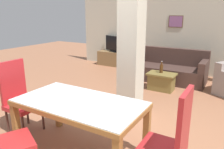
# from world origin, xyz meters

# --- Properties ---
(back_wall) EXTENTS (7.20, 0.09, 2.70)m
(back_wall) POSITION_xyz_m (-0.00, 4.96, 1.35)
(back_wall) COLOR beige
(back_wall) RESTS_ON ground_plane
(divider_pillar) EXTENTS (0.38, 0.40, 2.70)m
(divider_pillar) POSITION_xyz_m (-0.00, 1.52, 1.35)
(divider_pillar) COLOR beige
(divider_pillar) RESTS_ON ground_plane
(dining_table) EXTENTS (1.67, 0.89, 0.77)m
(dining_table) POSITION_xyz_m (0.00, 0.00, 0.61)
(dining_table) COLOR #9D6933
(dining_table) RESTS_ON ground_plane
(dining_chair_head_right) EXTENTS (0.46, 0.46, 1.15)m
(dining_chair_head_right) POSITION_xyz_m (1.21, 0.00, 0.60)
(dining_chair_head_right) COLOR #B02428
(dining_chair_head_right) RESTS_ON ground_plane
(dining_chair_head_left) EXTENTS (0.46, 0.46, 1.15)m
(dining_chair_head_left) POSITION_xyz_m (-1.22, 0.00, 0.60)
(dining_chair_head_left) COLOR #B32227
(dining_chair_head_left) RESTS_ON ground_plane
(dining_chair_near_left) EXTENTS (0.62, 0.62, 1.15)m
(dining_chair_near_left) POSITION_xyz_m (-0.42, -0.85, 0.60)
(dining_chair_near_left) COLOR #AB2323
(dining_chair_near_left) RESTS_ON ground_plane
(sofa) EXTENTS (1.99, 0.89, 0.89)m
(sofa) POSITION_xyz_m (0.05, 3.92, 0.30)
(sofa) COLOR #432E29
(sofa) RESTS_ON ground_plane
(coffee_table) EXTENTS (0.68, 0.45, 0.43)m
(coffee_table) POSITION_xyz_m (0.13, 3.04, 0.22)
(coffee_table) COLOR olive
(coffee_table) RESTS_ON ground_plane
(bottle) EXTENTS (0.08, 0.08, 0.29)m
(bottle) POSITION_xyz_m (0.09, 3.09, 0.54)
(bottle) COLOR #4C2D14
(bottle) RESTS_ON coffee_table
(tv_stand) EXTENTS (1.21, 0.40, 0.51)m
(tv_stand) POSITION_xyz_m (-2.18, 4.68, 0.26)
(tv_stand) COLOR olive
(tv_stand) RESTS_ON ground_plane
(tv_screen) EXTENTS (0.90, 0.42, 0.55)m
(tv_screen) POSITION_xyz_m (-2.18, 4.68, 0.78)
(tv_screen) COLOR black
(tv_screen) RESTS_ON tv_stand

